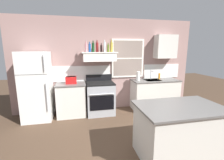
{
  "coord_description": "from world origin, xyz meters",
  "views": [
    {
      "loc": [
        -0.8,
        -2.34,
        1.82
      ],
      "look_at": [
        -0.05,
        1.2,
        1.1
      ],
      "focal_mm": 24.73,
      "sensor_mm": 36.0,
      "label": 1
    }
  ],
  "objects": [
    {
      "name": "paper_towel_roll",
      "position": [
        0.89,
        1.9,
        1.04
      ],
      "size": [
        0.11,
        0.11,
        0.27
      ],
      "primitive_type": "cylinder",
      "color": "white",
      "rests_on": "counter_right_with_sink"
    },
    {
      "name": "bottle_red_label_wine",
      "position": [
        -0.3,
        2.02,
        1.88
      ],
      "size": [
        0.07,
        0.07,
        0.32
      ],
      "color": "maroon",
      "rests_on": "range_hood_shelf"
    },
    {
      "name": "bottle_clear_tall",
      "position": [
        -0.09,
        2.0,
        1.89
      ],
      "size": [
        0.06,
        0.06,
        0.33
      ],
      "color": "silver",
      "rests_on": "range_hood_shelf"
    },
    {
      "name": "kitchen_island",
      "position": [
        0.79,
        -0.24,
        0.46
      ],
      "size": [
        1.4,
        0.9,
        0.91
      ],
      "color": "silver",
      "rests_on": "ground_plane"
    },
    {
      "name": "upper_cabinet_right",
      "position": [
        1.8,
        2.04,
        1.9
      ],
      "size": [
        0.64,
        0.32,
        0.7
      ],
      "color": "silver"
    },
    {
      "name": "ground_plane",
      "position": [
        0.0,
        0.0,
        0.0
      ],
      "size": [
        16.0,
        16.0,
        0.0
      ],
      "primitive_type": "plane",
      "color": "#4C3828"
    },
    {
      "name": "bottle_blue_liqueur",
      "position": [
        -0.51,
        1.92,
        1.86
      ],
      "size": [
        0.07,
        0.07,
        0.27
      ],
      "color": "#1E478C",
      "rests_on": "range_hood_shelf"
    },
    {
      "name": "dish_soap_bottle",
      "position": [
        1.63,
        2.0,
        1.0
      ],
      "size": [
        0.06,
        0.06,
        0.18
      ],
      "primitive_type": "cylinder",
      "color": "orange",
      "rests_on": "counter_right_with_sink"
    },
    {
      "name": "toaster",
      "position": [
        -1.03,
        1.89,
        1.01
      ],
      "size": [
        0.3,
        0.2,
        0.19
      ],
      "color": "red",
      "rests_on": "counter_left_of_stove"
    },
    {
      "name": "range_hood_shelf",
      "position": [
        -0.25,
        1.96,
        1.62
      ],
      "size": [
        0.96,
        0.52,
        0.24
      ],
      "color": "white"
    },
    {
      "name": "bottle_rose_pink",
      "position": [
        -0.6,
        1.93,
        1.86
      ],
      "size": [
        0.07,
        0.07,
        0.28
      ],
      "color": "#C67F84",
      "rests_on": "range_hood_shelf"
    },
    {
      "name": "back_wall",
      "position": [
        0.03,
        2.23,
        1.35
      ],
      "size": [
        5.4,
        0.11,
        2.7
      ],
      "color": "gray",
      "rests_on": "ground_plane"
    },
    {
      "name": "counter_right_with_sink",
      "position": [
        1.45,
        1.9,
        0.46
      ],
      "size": [
        1.43,
        0.63,
        0.91
      ],
      "color": "silver",
      "rests_on": "ground_plane"
    },
    {
      "name": "stove_range",
      "position": [
        -0.25,
        1.86,
        0.46
      ],
      "size": [
        0.76,
        0.69,
        1.09
      ],
      "color": "#9EA0A5",
      "rests_on": "ground_plane"
    },
    {
      "name": "counter_left_of_stove",
      "position": [
        -1.05,
        1.9,
        0.46
      ],
      "size": [
        0.79,
        0.63,
        0.91
      ],
      "color": "silver",
      "rests_on": "ground_plane"
    },
    {
      "name": "sink_faucet",
      "position": [
        1.35,
        2.0,
        1.08
      ],
      "size": [
        0.03,
        0.17,
        0.28
      ],
      "color": "silver",
      "rests_on": "counter_right_with_sink"
    },
    {
      "name": "bottle_balsamic_dark",
      "position": [
        -0.2,
        1.92,
        1.84
      ],
      "size": [
        0.06,
        0.06,
        0.23
      ],
      "color": "black",
      "rests_on": "range_hood_shelf"
    },
    {
      "name": "bottle_olive_oil_square",
      "position": [
        0.0,
        1.94,
        1.85
      ],
      "size": [
        0.06,
        0.06,
        0.25
      ],
      "color": "#4C601E",
      "rests_on": "range_hood_shelf"
    },
    {
      "name": "bottle_champagne_gold_foil",
      "position": [
        0.11,
        2.01,
        1.89
      ],
      "size": [
        0.08,
        0.08,
        0.33
      ],
      "color": "#B29333",
      "rests_on": "range_hood_shelf"
    },
    {
      "name": "bottle_dark_green_wine",
      "position": [
        -0.41,
        1.99,
        1.88
      ],
      "size": [
        0.07,
        0.07,
        0.31
      ],
      "color": "#143819",
      "rests_on": "range_hood_shelf"
    },
    {
      "name": "refrigerator",
      "position": [
        -1.9,
        1.84,
        0.88
      ],
      "size": [
        0.7,
        0.72,
        1.77
      ],
      "color": "white",
      "rests_on": "ground_plane"
    }
  ]
}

